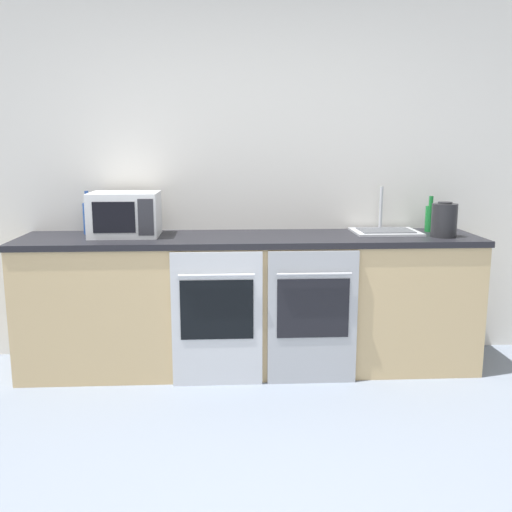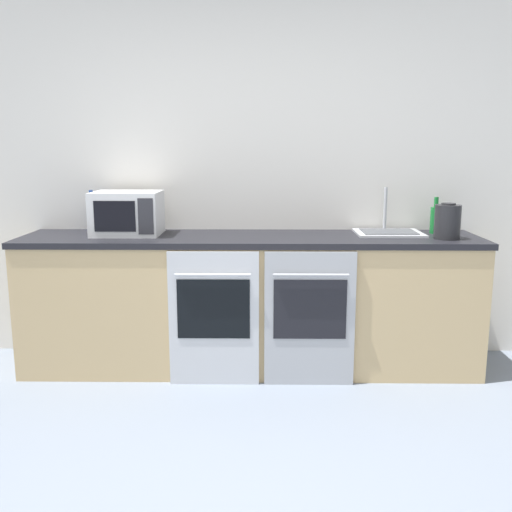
% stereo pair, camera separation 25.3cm
% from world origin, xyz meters
% --- Properties ---
extents(wall_back, '(10.00, 0.06, 2.60)m').
position_xyz_m(wall_back, '(0.00, 2.18, 1.30)').
color(wall_back, silver).
rests_on(wall_back, ground_plane).
extents(counter_back, '(3.09, 0.64, 0.92)m').
position_xyz_m(counter_back, '(0.00, 1.84, 0.46)').
color(counter_back, tan).
rests_on(counter_back, ground_plane).
extents(oven_left, '(0.58, 0.06, 0.87)m').
position_xyz_m(oven_left, '(-0.23, 1.51, 0.45)').
color(oven_left, silver).
rests_on(oven_left, ground_plane).
extents(oven_right, '(0.58, 0.06, 0.87)m').
position_xyz_m(oven_right, '(0.38, 1.51, 0.45)').
color(oven_right, '#A8AAAF').
rests_on(oven_right, ground_plane).
extents(microwave, '(0.45, 0.37, 0.29)m').
position_xyz_m(microwave, '(-0.84, 1.89, 1.07)').
color(microwave, silver).
rests_on(microwave, counter_back).
extents(bottle_green, '(0.07, 0.07, 0.25)m').
position_xyz_m(bottle_green, '(1.29, 1.98, 1.02)').
color(bottle_green, '#19722D').
rests_on(bottle_green, counter_back).
extents(bottle_blue, '(0.06, 0.06, 0.30)m').
position_xyz_m(bottle_blue, '(-1.11, 1.99, 1.04)').
color(bottle_blue, '#234793').
rests_on(bottle_blue, counter_back).
extents(kettle, '(0.17, 0.17, 0.23)m').
position_xyz_m(kettle, '(1.29, 1.73, 1.04)').
color(kettle, '#232326').
rests_on(kettle, counter_back).
extents(sink, '(0.45, 0.37, 0.31)m').
position_xyz_m(sink, '(0.96, 1.94, 0.94)').
color(sink, '#B7BABF').
rests_on(sink, counter_back).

